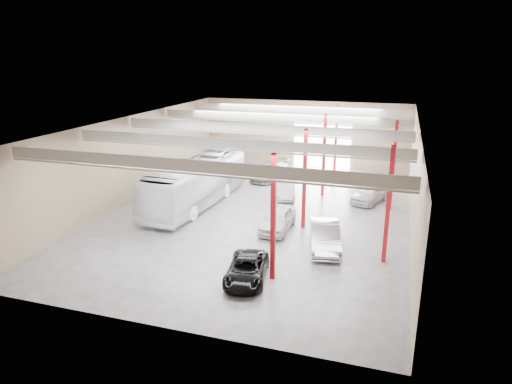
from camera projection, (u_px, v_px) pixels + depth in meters
The scene contains 8 objects.
depot_shell at pixel (264, 148), 34.16m from camera, with size 22.12×32.12×7.06m.
coach_bus at pixel (197, 182), 36.66m from camera, with size 3.12×13.34×3.72m, color white.
black_sedan at pixel (247, 269), 24.69m from camera, with size 2.06×4.47×1.24m, color black.
car_row_a at pixel (278, 219), 31.62m from camera, with size 1.86×4.61×1.57m, color silver.
car_row_b at pixel (286, 189), 38.85m from camera, with size 1.49×4.28×1.41m, color #B9B8BD.
car_row_c at pixel (270, 171), 44.41m from camera, with size 2.23×5.48×1.59m, color slate.
car_right_near at pixel (325, 236), 28.53m from camera, with size 1.76×5.06×1.67m, color #9F9EA3.
car_right_far at pixel (370, 193), 37.59m from camera, with size 1.84×4.57×1.56m, color silver.
Camera 1 is at (9.77, -31.73, 11.88)m, focal length 32.00 mm.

